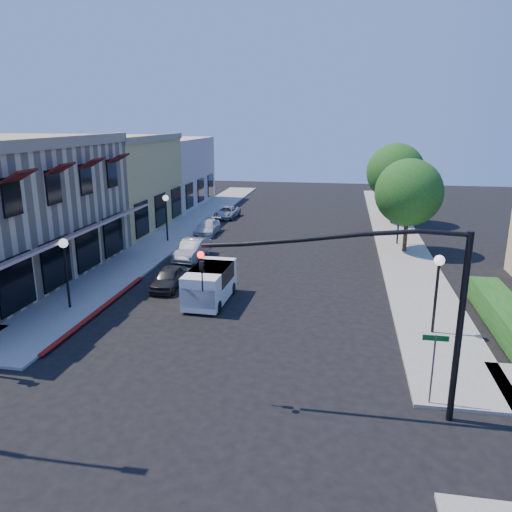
% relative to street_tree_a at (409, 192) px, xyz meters
% --- Properties ---
extents(ground, '(120.00, 120.00, 0.00)m').
position_rel_street_tree_a_xyz_m(ground, '(-8.80, -22.00, -4.19)').
color(ground, black).
rests_on(ground, ground).
extents(sidewalk_left, '(3.50, 50.00, 0.12)m').
position_rel_street_tree_a_xyz_m(sidewalk_left, '(-17.55, 5.00, -4.13)').
color(sidewalk_left, gray).
rests_on(sidewalk_left, ground).
extents(sidewalk_right, '(3.50, 50.00, 0.12)m').
position_rel_street_tree_a_xyz_m(sidewalk_right, '(-0.05, 5.00, -4.13)').
color(sidewalk_right, gray).
rests_on(sidewalk_right, ground).
extents(curb_red_strip, '(0.25, 10.00, 0.06)m').
position_rel_street_tree_a_xyz_m(curb_red_strip, '(-15.70, -14.00, -4.19)').
color(curb_red_strip, maroon).
rests_on(curb_red_strip, ground).
extents(yellow_stucco_building, '(10.00, 12.00, 7.60)m').
position_rel_street_tree_a_xyz_m(yellow_stucco_building, '(-24.30, 4.00, -0.39)').
color(yellow_stucco_building, tan).
rests_on(yellow_stucco_building, ground).
extents(pink_stucco_building, '(10.00, 12.00, 7.00)m').
position_rel_street_tree_a_xyz_m(pink_stucco_building, '(-24.30, 16.00, -0.69)').
color(pink_stucco_building, tan).
rests_on(pink_stucco_building, ground).
extents(hedge, '(1.40, 8.00, 1.10)m').
position_rel_street_tree_a_xyz_m(hedge, '(2.90, -13.00, -4.19)').
color(hedge, '#164E16').
rests_on(hedge, ground).
extents(street_tree_a, '(4.56, 4.56, 6.48)m').
position_rel_street_tree_a_xyz_m(street_tree_a, '(0.00, 0.00, 0.00)').
color(street_tree_a, black).
rests_on(street_tree_a, ground).
extents(street_tree_b, '(4.94, 4.94, 7.02)m').
position_rel_street_tree_a_xyz_m(street_tree_b, '(0.00, 10.00, 0.35)').
color(street_tree_b, black).
rests_on(street_tree_b, ground).
extents(signal_mast_arm, '(8.01, 0.39, 6.00)m').
position_rel_street_tree_a_xyz_m(signal_mast_arm, '(-2.94, -20.50, -0.11)').
color(signal_mast_arm, black).
rests_on(signal_mast_arm, ground).
extents(street_name_sign, '(0.80, 0.06, 2.50)m').
position_rel_street_tree_a_xyz_m(street_name_sign, '(-1.30, -19.80, -2.50)').
color(street_name_sign, '#595B5E').
rests_on(street_name_sign, ground).
extents(lamppost_left_near, '(0.44, 0.44, 3.57)m').
position_rel_street_tree_a_xyz_m(lamppost_left_near, '(-17.30, -14.00, -1.46)').
color(lamppost_left_near, black).
rests_on(lamppost_left_near, ground).
extents(lamppost_left_far, '(0.44, 0.44, 3.57)m').
position_rel_street_tree_a_xyz_m(lamppost_left_far, '(-17.30, 0.00, -1.46)').
color(lamppost_left_far, black).
rests_on(lamppost_left_far, ground).
extents(lamppost_right_near, '(0.44, 0.44, 3.57)m').
position_rel_street_tree_a_xyz_m(lamppost_right_near, '(-0.30, -14.00, -1.46)').
color(lamppost_right_near, black).
rests_on(lamppost_right_near, ground).
extents(lamppost_right_far, '(0.44, 0.44, 3.57)m').
position_rel_street_tree_a_xyz_m(lamppost_right_far, '(-0.30, 2.00, -1.46)').
color(lamppost_right_far, black).
rests_on(lamppost_right_far, ground).
extents(white_van, '(1.91, 4.14, 1.81)m').
position_rel_street_tree_a_xyz_m(white_van, '(-10.81, -11.80, -3.15)').
color(white_van, silver).
rests_on(white_van, ground).
extents(parked_car_a, '(1.44, 3.42, 1.15)m').
position_rel_street_tree_a_xyz_m(parked_car_a, '(-13.60, -10.11, -3.62)').
color(parked_car_a, black).
rests_on(parked_car_a, ground).
extents(parked_car_b, '(1.68, 4.09, 1.32)m').
position_rel_street_tree_a_xyz_m(parked_car_b, '(-14.05, -4.21, -3.53)').
color(parked_car_b, '#A0A4A5').
rests_on(parked_car_b, ground).
extents(parked_car_c, '(1.60, 3.89, 1.13)m').
position_rel_street_tree_a_xyz_m(parked_car_c, '(-15.00, 3.00, -3.63)').
color(parked_car_c, silver).
rests_on(parked_car_c, ground).
extents(parked_car_d, '(1.99, 3.91, 1.06)m').
position_rel_street_tree_a_xyz_m(parked_car_d, '(-15.00, 10.00, -3.67)').
color(parked_car_d, '#A5A8AB').
rests_on(parked_car_d, ground).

